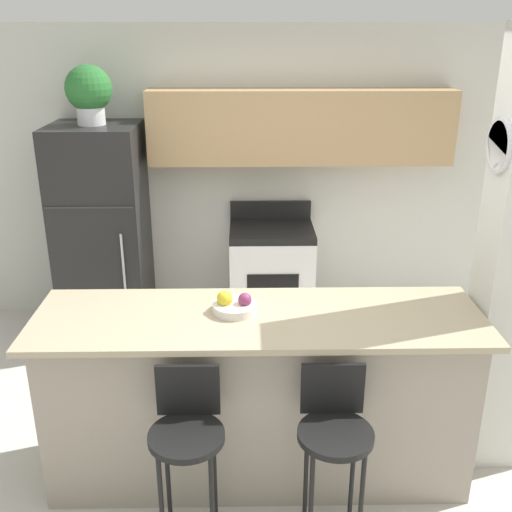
{
  "coord_description": "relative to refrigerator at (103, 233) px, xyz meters",
  "views": [
    {
      "loc": [
        -0.07,
        -2.94,
        2.53
      ],
      "look_at": [
        0.0,
        0.78,
        1.09
      ],
      "focal_mm": 42.0,
      "sensor_mm": 36.0,
      "label": 1
    }
  ],
  "objects": [
    {
      "name": "refrigerator",
      "position": [
        0.0,
        0.0,
        0.0
      ],
      "size": [
        0.71,
        0.71,
        1.79
      ],
      "color": "black",
      "rests_on": "ground_plane"
    },
    {
      "name": "bar_stool_right",
      "position": [
        1.63,
        -2.36,
        -0.24
      ],
      "size": [
        0.37,
        0.37,
        0.97
      ],
      "color": "black",
      "rests_on": "ground_plane"
    },
    {
      "name": "wall_back",
      "position": [
        1.41,
        0.33,
        0.55
      ],
      "size": [
        5.6,
        0.38,
        2.55
      ],
      "color": "silver",
      "rests_on": "ground_plane"
    },
    {
      "name": "potted_plant_on_fridge",
      "position": [
        -0.0,
        0.0,
        1.15
      ],
      "size": [
        0.36,
        0.36,
        0.46
      ],
      "color": "silver",
      "rests_on": "refrigerator"
    },
    {
      "name": "stove_range",
      "position": [
        1.43,
        0.07,
        -0.44
      ],
      "size": [
        0.72,
        0.59,
        1.07
      ],
      "color": "white",
      "rests_on": "ground_plane"
    },
    {
      "name": "ground_plane",
      "position": [
        1.27,
        -1.84,
        -0.9
      ],
      "size": [
        14.0,
        14.0,
        0.0
      ],
      "primitive_type": "plane",
      "color": "beige"
    },
    {
      "name": "counter_bar",
      "position": [
        1.27,
        -1.84,
        -0.37
      ],
      "size": [
        2.48,
        0.74,
        1.04
      ],
      "color": "gray",
      "rests_on": "ground_plane"
    },
    {
      "name": "fruit_bowl",
      "position": [
        1.14,
        -1.79,
        0.18
      ],
      "size": [
        0.25,
        0.25,
        0.12
      ],
      "color": "silver",
      "rests_on": "counter_bar"
    },
    {
      "name": "bar_stool_left",
      "position": [
        0.91,
        -2.36,
        -0.24
      ],
      "size": [
        0.37,
        0.37,
        0.97
      ],
      "color": "black",
      "rests_on": "ground_plane"
    }
  ]
}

